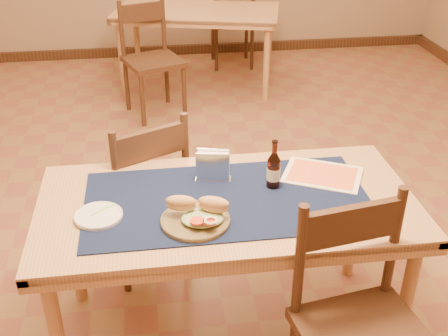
{
  "coord_description": "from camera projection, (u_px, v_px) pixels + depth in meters",
  "views": [
    {
      "loc": [
        -0.29,
        -2.78,
        2.05
      ],
      "look_at": [
        0.0,
        -0.7,
        0.85
      ],
      "focal_mm": 45.0,
      "sensor_mm": 36.0,
      "label": 1
    }
  ],
  "objects": [
    {
      "name": "fork",
      "position": [
        104.0,
        208.0,
        2.29
      ],
      "size": [
        0.09,
        0.08,
        0.0
      ],
      "color": "#8ED474",
      "rests_on": "side_plate"
    },
    {
      "name": "napkin_holder",
      "position": [
        213.0,
        166.0,
        2.49
      ],
      "size": [
        0.17,
        0.09,
        0.14
      ],
      "color": "silver",
      "rests_on": "placemat"
    },
    {
      "name": "room",
      "position": [
        204.0,
        1.0,
        2.75
      ],
      "size": [
        6.04,
        7.04,
        2.84
      ],
      "color": "olive",
      "rests_on": "ground"
    },
    {
      "name": "chair_main_far",
      "position": [
        142.0,
        190.0,
        2.94
      ],
      "size": [
        0.58,
        0.58,
        0.94
      ],
      "color": "#432718",
      "rests_on": "ground"
    },
    {
      "name": "placemat",
      "position": [
        227.0,
        199.0,
        2.38
      ],
      "size": [
        1.2,
        0.6,
        0.01
      ],
      "primitive_type": "cube",
      "color": "#10193C",
      "rests_on": "main_table"
    },
    {
      "name": "back_table",
      "position": [
        197.0,
        19.0,
        5.24
      ],
      "size": [
        1.64,
        1.09,
        0.75
      ],
      "color": "tan",
      "rests_on": "ground"
    },
    {
      "name": "menu_card",
      "position": [
        322.0,
        174.0,
        2.55
      ],
      "size": [
        0.42,
        0.38,
        0.01
      ],
      "color": "#F6E9BA",
      "rests_on": "placemat"
    },
    {
      "name": "baseboard",
      "position": [
        208.0,
        226.0,
        3.41
      ],
      "size": [
        6.0,
        7.0,
        0.1
      ],
      "color": "#432718",
      "rests_on": "ground"
    },
    {
      "name": "chair_back_near",
      "position": [
        151.0,
        57.0,
        4.78
      ],
      "size": [
        0.57,
        0.57,
        0.97
      ],
      "color": "#432718",
      "rests_on": "ground"
    },
    {
      "name": "main_table",
      "position": [
        227.0,
        216.0,
        2.42
      ],
      "size": [
        1.6,
        0.8,
        0.75
      ],
      "color": "tan",
      "rests_on": "ground"
    },
    {
      "name": "chair_main_near",
      "position": [
        362.0,
        327.0,
        2.06
      ],
      "size": [
        0.52,
        0.52,
        0.99
      ],
      "color": "#432718",
      "rests_on": "ground"
    },
    {
      "name": "side_plate",
      "position": [
        98.0,
        215.0,
        2.25
      ],
      "size": [
        0.19,
        0.19,
        0.02
      ],
      "color": "silver",
      "rests_on": "placemat"
    },
    {
      "name": "beer_bottle",
      "position": [
        274.0,
        170.0,
        2.42
      ],
      "size": [
        0.06,
        0.06,
        0.22
      ],
      "color": "#41190B",
      "rests_on": "placemat"
    },
    {
      "name": "chair_back_far",
      "position": [
        233.0,
        20.0,
        5.85
      ],
      "size": [
        0.44,
        0.44,
        0.94
      ],
      "color": "#432718",
      "rests_on": "ground"
    },
    {
      "name": "sandwich_plate",
      "position": [
        197.0,
        216.0,
        2.21
      ],
      "size": [
        0.28,
        0.28,
        0.11
      ],
      "color": "brown",
      "rests_on": "placemat"
    }
  ]
}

